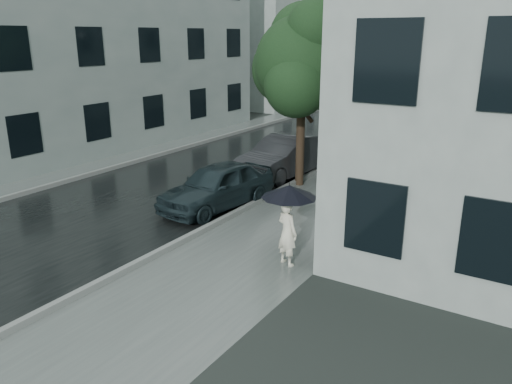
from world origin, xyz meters
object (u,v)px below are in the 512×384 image
Objects in this scene: pedestrian at (287,233)px; lamp_post at (375,86)px; car_far at (285,157)px; car_near at (217,186)px; street_tree at (304,62)px.

lamp_post is (-2.19, 11.68, 2.18)m from pedestrian.
lamp_post is 5.82m from car_far.
pedestrian is at bearing -54.48° from car_far.
lamp_post reaches higher than pedestrian.
lamp_post reaches higher than car_far.
car_near is at bearing -84.32° from car_far.
car_near is at bearing -12.07° from pedestrian.
car_far is at bearing 97.20° from car_near.
car_far is (0.03, 4.15, 0.06)m from car_near.
car_near is 4.15m from car_far.
street_tree is at bearing -45.22° from pedestrian.
pedestrian is at bearing -65.58° from street_tree.
pedestrian is 0.38× the size of car_near.
lamp_post is at bearing 84.91° from street_tree.
street_tree is 1.54× the size of car_near.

